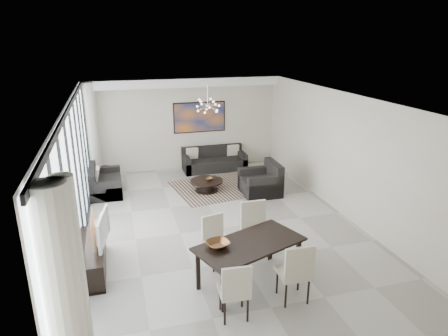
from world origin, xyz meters
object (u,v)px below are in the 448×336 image
object	(u,v)px
tv_console	(92,257)
coffee_table	(207,185)
sofa_main	(214,162)
television	(98,229)
dining_table	(250,247)

from	to	relation	value
tv_console	coffee_table	bearing A→B (deg)	47.85
sofa_main	television	distance (m)	6.09
coffee_table	dining_table	bearing A→B (deg)	-93.76
television	dining_table	world-z (taller)	television
television	dining_table	bearing A→B (deg)	-106.50
television	tv_console	bearing A→B (deg)	119.28
coffee_table	tv_console	size ratio (longest dim) A/B	0.55
television	coffee_table	bearing A→B (deg)	-31.64
tv_console	television	world-z (taller)	television
tv_console	television	xyz separation A→B (m)	(0.16, 0.06, 0.53)
sofa_main	television	size ratio (longest dim) A/B	2.08
tv_console	dining_table	xyz separation A→B (m)	(2.65, -1.15, 0.43)
coffee_table	dining_table	xyz separation A→B (m)	(-0.29, -4.41, 0.51)
sofa_main	dining_table	size ratio (longest dim) A/B	0.97
sofa_main	tv_console	distance (m)	6.20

